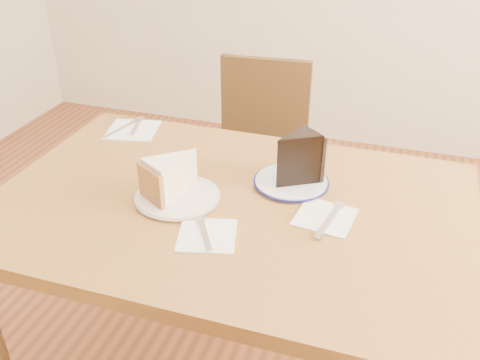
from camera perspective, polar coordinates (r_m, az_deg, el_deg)
name	(u,v)px	position (r m, az deg, el deg)	size (l,w,h in m)	color
table	(230,233)	(1.41, -1.07, -5.68)	(1.20, 0.80, 0.75)	brown
chair_far	(257,161)	(2.12, 1.81, 2.04)	(0.45, 0.45, 0.85)	black
plate_cream	(178,197)	(1.37, -6.66, -1.79)	(0.21, 0.21, 0.01)	silver
plate_navy	(291,182)	(1.43, 5.47, -0.23)	(0.19, 0.19, 0.01)	white
carrot_cake	(175,176)	(1.35, -6.90, 0.39)	(0.10, 0.14, 0.09)	#F0E5C6
chocolate_cake	(295,161)	(1.39, 5.85, 2.00)	(0.08, 0.11, 0.12)	black
napkin_cream	(207,235)	(1.23, -3.52, -5.90)	(0.13, 0.13, 0.00)	white
napkin_navy	(325,217)	(1.30, 9.04, -3.91)	(0.13, 0.13, 0.00)	white
napkin_spare	(133,130)	(1.75, -11.38, 5.25)	(0.15, 0.15, 0.00)	white
fork_cream	(204,233)	(1.23, -3.84, -5.61)	(0.01, 0.14, 0.00)	silver
knife_navy	(330,220)	(1.29, 9.53, -4.21)	(0.02, 0.17, 0.00)	silver
fork_spare	(137,126)	(1.77, -10.97, 5.67)	(0.01, 0.14, 0.00)	silver
knife_spare	(122,129)	(1.76, -12.50, 5.39)	(0.01, 0.16, 0.00)	silver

